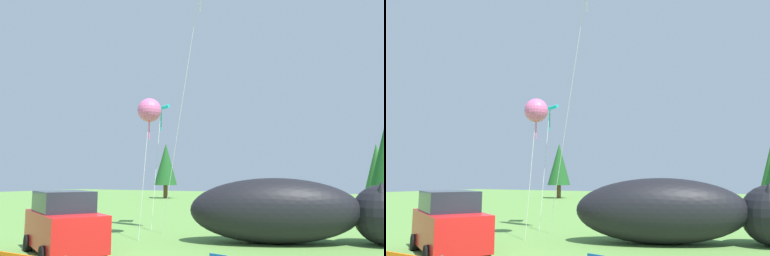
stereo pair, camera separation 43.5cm
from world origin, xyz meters
The scene contains 5 objects.
parked_car centered at (-2.46, 0.95, 1.04)m, with size 4.61×3.61×2.14m.
inflatable_cat centered at (4.09, 6.84, 1.20)m, with size 8.69×5.32×2.60m.
kite_pink_octopus centered at (-1.78, 5.00, 5.60)m, with size 1.07×1.07×6.14m.
kite_teal_diamond centered at (-3.54, 8.62, 6.36)m, with size 1.19×1.98×6.78m.
horizon_tree_west centered at (-19.15, 33.67, 4.43)m, with size 3.03×3.03×7.22m.
Camera 2 is at (8.13, -8.34, 2.58)m, focal length 35.00 mm.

